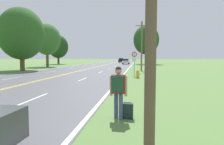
{
  "coord_description": "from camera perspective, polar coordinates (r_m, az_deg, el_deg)",
  "views": [
    {
      "loc": [
        8.87,
        -1.88,
        2.13
      ],
      "look_at": [
        6.81,
        13.68,
        0.91
      ],
      "focal_mm": 32.0,
      "sensor_mm": 36.0,
      "label": 1
    }
  ],
  "objects": [
    {
      "name": "car_white_suv_approaching",
      "position": [
        59.53,
        3.98,
        3.22
      ],
      "size": [
        2.03,
        4.35,
        1.58
      ],
      "rotation": [
        0.0,
        0.0,
        -1.6
      ],
      "color": "black",
      "rests_on": "ground"
    },
    {
      "name": "utility_pole_midground",
      "position": [
        30.36,
        8.46,
        7.64
      ],
      "size": [
        1.8,
        0.24,
        7.39
      ],
      "color": "brown",
      "rests_on": "ground"
    },
    {
      "name": "suitcase",
      "position": [
        7.03,
        4.45,
        -10.94
      ],
      "size": [
        0.4,
        0.2,
        0.58
      ],
      "rotation": [
        0.0,
        0.0,
        1.49
      ],
      "color": "#19282D",
      "rests_on": "ground"
    },
    {
      "name": "car_black_suv_mid_near",
      "position": [
        77.47,
        2.63,
        3.54
      ],
      "size": [
        1.83,
        4.81,
        1.71
      ],
      "rotation": [
        0.0,
        0.0,
        -1.59
      ],
      "color": "black",
      "rests_on": "ground"
    },
    {
      "name": "tree_behind_sign",
      "position": [
        61.74,
        -15.13,
        7.12
      ],
      "size": [
        5.88,
        5.88,
        8.57
      ],
      "color": "#473828",
      "rests_on": "ground"
    },
    {
      "name": "hitchhiker_person",
      "position": [
        6.83,
        1.79,
        -4.15
      ],
      "size": [
        0.61,
        0.46,
        1.81
      ],
      "rotation": [
        0.0,
        0.0,
        1.49
      ],
      "color": "#475175",
      "rests_on": "ground"
    },
    {
      "name": "tree_left_verge",
      "position": [
        34.96,
        -24.49,
        10.04
      ],
      "size": [
        7.11,
        7.11,
        9.88
      ],
      "color": "brown",
      "rests_on": "ground"
    },
    {
      "name": "traffic_sign",
      "position": [
        22.09,
        6.39,
        4.25
      ],
      "size": [
        0.6,
        0.1,
        2.73
      ],
      "color": "gray",
      "rests_on": "ground"
    },
    {
      "name": "tree_right_cluster",
      "position": [
        60.45,
        9.74,
        9.17
      ],
      "size": [
        7.5,
        7.5,
        11.5
      ],
      "color": "#473828",
      "rests_on": "ground"
    },
    {
      "name": "fire_hydrant",
      "position": [
        20.3,
        7.38,
        -0.4
      ],
      "size": [
        0.47,
        0.31,
        0.84
      ],
      "color": "gold",
      "rests_on": "ground"
    },
    {
      "name": "tree_far_back",
      "position": [
        46.33,
        -18.11,
        8.97
      ],
      "size": [
        5.91,
        5.91,
        9.37
      ],
      "color": "brown",
      "rests_on": "ground"
    }
  ]
}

